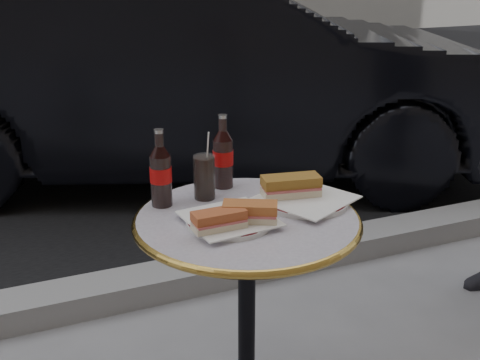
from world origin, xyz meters
name	(u,v)px	position (x,y,z in m)	size (l,w,h in m)	color
asphalt_road	(55,100)	(0.00, 5.00, 0.00)	(40.00, 8.00, 0.00)	black
curb	(166,282)	(0.00, 0.90, 0.05)	(40.00, 0.20, 0.12)	gray
bistro_table	(247,330)	(0.00, 0.00, 0.37)	(0.62, 0.62, 0.73)	#BAB2C4
plate_left	(229,221)	(-0.06, -0.03, 0.74)	(0.23, 0.23, 0.01)	silver
plate_right	(306,201)	(0.19, 0.02, 0.74)	(0.25, 0.25, 0.01)	silver
sandwich_left_a	(219,221)	(-0.11, -0.08, 0.77)	(0.14, 0.06, 0.05)	#B1542D
sandwich_left_b	(250,213)	(-0.02, -0.06, 0.77)	(0.14, 0.07, 0.05)	#B6612E
sandwich_right	(291,187)	(0.16, 0.05, 0.77)	(0.17, 0.08, 0.06)	olive
cola_bottle_left	(160,168)	(-0.19, 0.16, 0.84)	(0.06, 0.06, 0.22)	black
cola_bottle_right	(223,151)	(0.02, 0.23, 0.85)	(0.06, 0.06, 0.23)	black
cola_glass	(204,177)	(-0.06, 0.17, 0.80)	(0.06, 0.06, 0.13)	black
parked_car	(195,73)	(0.64, 2.32, 0.69)	(4.19, 1.46, 1.38)	black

